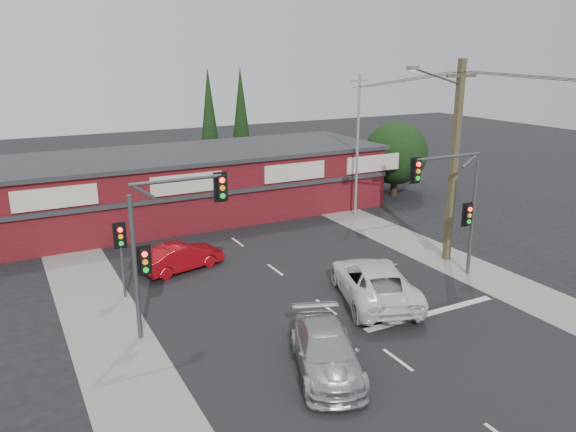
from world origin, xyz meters
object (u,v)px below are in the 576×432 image
shop_building (183,184)px  utility_pole (453,156)px  silver_suv (326,351)px  white_suv (374,282)px  red_sedan (182,257)px

shop_building → utility_pole: bearing=-56.2°
silver_suv → utility_pole: utility_pole is taller
utility_pole → shop_building: bearing=123.8°
silver_suv → shop_building: 20.25m
white_suv → shop_building: size_ratio=0.22×
red_sedan → utility_pole: 14.14m
silver_suv → utility_pole: 13.38m
white_suv → red_sedan: white_suv is taller
shop_building → white_suv: bearing=-79.0°
shop_building → red_sedan: bearing=-108.5°
red_sedan → shop_building: shop_building is taller
white_suv → silver_suv: 6.11m
white_suv → silver_suv: (-4.75, -3.84, -0.13)m
shop_building → utility_pole: 17.15m
white_suv → red_sedan: (-6.21, 7.24, -0.16)m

